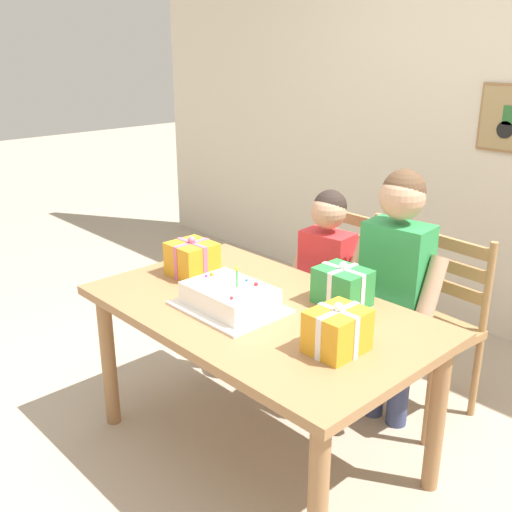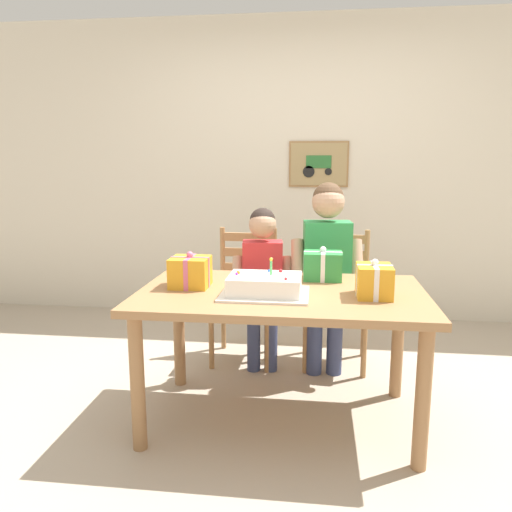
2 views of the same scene
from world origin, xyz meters
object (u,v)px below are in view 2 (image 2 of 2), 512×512
at_px(gift_box_red_large, 190,272).
at_px(child_younger, 262,274).
at_px(chair_left, 245,294).
at_px(child_older, 327,260).
at_px(dining_table, 281,308).
at_px(birthday_cake, 265,286).
at_px(chair_right, 337,297).
at_px(gift_box_corner_small, 374,281).
at_px(gift_box_beside_cake, 323,266).

xyz_separation_m(gift_box_red_large, child_younger, (0.32, 0.61, -0.14)).
relative_size(chair_left, child_older, 0.73).
distance_m(dining_table, birthday_cake, 0.19).
distance_m(birthday_cake, chair_left, 1.03).
height_order(child_older, child_younger, child_older).
distance_m(dining_table, chair_left, 0.92).
xyz_separation_m(chair_left, chair_right, (0.64, -0.00, 0.00)).
relative_size(gift_box_corner_small, chair_left, 0.23).
xyz_separation_m(birthday_cake, gift_box_red_large, (-0.41, 0.12, 0.03)).
height_order(dining_table, chair_right, chair_right).
relative_size(chair_left, child_younger, 0.84).
xyz_separation_m(gift_box_beside_cake, child_older, (0.03, 0.35, -0.04)).
xyz_separation_m(gift_box_corner_small, chair_right, (-0.14, 0.91, -0.34)).
relative_size(gift_box_red_large, child_younger, 0.19).
height_order(dining_table, child_older, child_older).
relative_size(dining_table, chair_right, 1.62).
height_order(chair_right, child_younger, child_younger).
bearing_deg(gift_box_beside_cake, dining_table, -126.81).
distance_m(dining_table, gift_box_beside_cake, 0.39).
height_order(gift_box_corner_small, chair_left, chair_left).
xyz_separation_m(gift_box_beside_cake, chair_right, (0.11, 0.57, -0.34)).
bearing_deg(child_younger, chair_left, 124.43).
bearing_deg(child_younger, birthday_cake, -82.76).
bearing_deg(child_older, chair_left, 158.92).
relative_size(dining_table, child_younger, 1.36).
xyz_separation_m(dining_table, gift_box_beside_cake, (0.21, 0.28, 0.17)).
xyz_separation_m(gift_box_corner_small, child_younger, (-0.63, 0.69, -0.14)).
bearing_deg(chair_left, gift_box_corner_small, -49.18).
distance_m(dining_table, gift_box_red_large, 0.52).
height_order(gift_box_red_large, child_younger, child_younger).
distance_m(gift_box_beside_cake, chair_left, 0.85).
distance_m(birthday_cake, gift_box_corner_small, 0.54).
bearing_deg(child_older, child_younger, 179.95).
height_order(gift_box_red_large, chair_right, same).
bearing_deg(birthday_cake, gift_box_beside_cake, 52.61).
height_order(birthday_cake, child_older, child_older).
distance_m(chair_left, chair_right, 0.64).
distance_m(gift_box_beside_cake, chair_right, 0.67).
xyz_separation_m(child_older, child_younger, (-0.41, 0.00, -0.10)).
bearing_deg(chair_left, child_older, -21.08).
relative_size(dining_table, child_older, 1.18).
xyz_separation_m(gift_box_red_large, chair_left, (0.17, 0.82, -0.34)).
xyz_separation_m(gift_box_red_large, chair_right, (0.82, 0.82, -0.34)).
height_order(dining_table, gift_box_beside_cake, gift_box_beside_cake).
bearing_deg(gift_box_beside_cake, birthday_cake, -127.39).
bearing_deg(child_older, gift_box_corner_small, -72.17).
xyz_separation_m(chair_left, child_older, (0.56, -0.22, 0.30)).
distance_m(gift_box_corner_small, child_older, 0.73).
bearing_deg(dining_table, chair_right, 69.17).
bearing_deg(birthday_cake, chair_right, 67.00).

